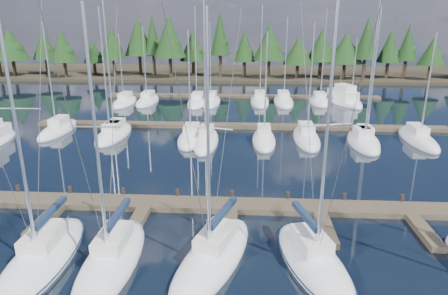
# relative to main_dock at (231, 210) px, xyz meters

# --- Properties ---
(ground) EXTENTS (260.00, 260.00, 0.00)m
(ground) POSITION_rel_main_dock_xyz_m (0.00, 12.64, -0.20)
(ground) COLOR black
(ground) RESTS_ON ground
(far_shore) EXTENTS (220.00, 30.00, 0.60)m
(far_shore) POSITION_rel_main_dock_xyz_m (0.00, 72.64, 0.10)
(far_shore) COLOR #2C2618
(far_shore) RESTS_ON ground
(main_dock) EXTENTS (44.00, 6.13, 0.90)m
(main_dock) POSITION_rel_main_dock_xyz_m (0.00, 0.00, 0.00)
(main_dock) COLOR #483D2D
(main_dock) RESTS_ON ground
(back_docks) EXTENTS (50.00, 21.80, 0.40)m
(back_docks) POSITION_rel_main_dock_xyz_m (0.00, 32.23, -0.00)
(back_docks) COLOR #483D2D
(back_docks) RESTS_ON ground
(front_sailboat_1) EXTENTS (3.28, 9.42, 15.73)m
(front_sailboat_1) POSITION_rel_main_dock_xyz_m (-9.99, -6.52, 0.09)
(front_sailboat_1) COLOR silver
(front_sailboat_1) RESTS_ON ground
(front_sailboat_2) EXTENTS (2.79, 8.78, 14.20)m
(front_sailboat_2) POSITION_rel_main_dock_xyz_m (-6.16, -6.47, 0.09)
(front_sailboat_2) COLOR silver
(front_sailboat_2) RESTS_ON ground
(front_sailboat_3) EXTENTS (5.38, 9.53, 14.02)m
(front_sailboat_3) POSITION_rel_main_dock_xyz_m (-0.73, -5.89, 0.08)
(front_sailboat_3) COLOR silver
(front_sailboat_3) RESTS_ON ground
(front_sailboat_4) EXTENTS (4.88, 8.79, 14.38)m
(front_sailboat_4) POSITION_rel_main_dock_xyz_m (4.66, -5.90, 0.09)
(front_sailboat_4) COLOR silver
(front_sailboat_4) RESTS_ON ground
(back_sailboat_rows) EXTENTS (43.33, 33.09, 15.64)m
(back_sailboat_rows) POSITION_rel_main_dock_xyz_m (-0.35, 27.58, 0.06)
(back_sailboat_rows) COLOR silver
(back_sailboat_rows) RESTS_ON ground
(motor_yacht_right) EXTENTS (6.29, 10.37, 4.93)m
(motor_yacht_right) POSITION_rel_main_dock_xyz_m (15.97, 38.67, 0.33)
(motor_yacht_right) COLOR silver
(motor_yacht_right) RESTS_ON ground
(tree_line) EXTENTS (183.97, 12.00, 13.84)m
(tree_line) POSITION_rel_main_dock_xyz_m (-2.13, 62.82, 7.06)
(tree_line) COLOR black
(tree_line) RESTS_ON far_shore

